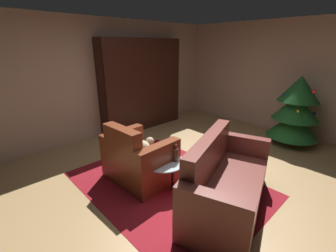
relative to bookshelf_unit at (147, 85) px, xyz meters
name	(u,v)px	position (x,y,z in m)	size (l,w,h in m)	color
ground_plane	(187,178)	(2.40, -1.12, -1.08)	(7.74, 7.74, 0.00)	tan
wall_back	(282,78)	(2.40, 2.14, 0.21)	(5.39, 0.06, 2.58)	tan
wall_left	(100,80)	(-0.27, -1.12, 0.21)	(0.06, 6.57, 2.58)	tan
area_rug	(167,184)	(2.30, -1.48, -1.08)	(2.83, 2.09, 0.01)	maroon
bookshelf_unit	(147,85)	(0.00, 0.00, 0.00)	(0.38, 2.19, 2.17)	black
armchair_red	(138,160)	(1.87, -1.70, -0.75)	(1.06, 0.82, 0.93)	brown
couch_red	(225,184)	(3.17, -1.26, -0.76)	(1.30, 1.91, 0.95)	brown
coffee_table	(164,164)	(2.29, -1.53, -0.72)	(0.61, 0.61, 0.40)	black
book_stack_on_table	(164,158)	(2.27, -1.52, -0.64)	(0.20, 0.18, 0.09)	red
bottle_on_table	(176,154)	(2.39, -1.40, -0.57)	(0.08, 0.08, 0.27)	#532B22
decorated_tree	(296,110)	(3.01, 1.50, -0.33)	(1.00, 1.00, 1.45)	brown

